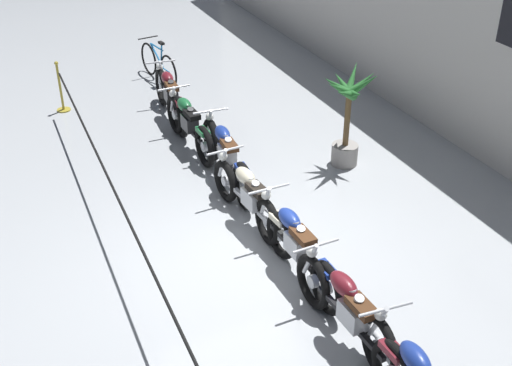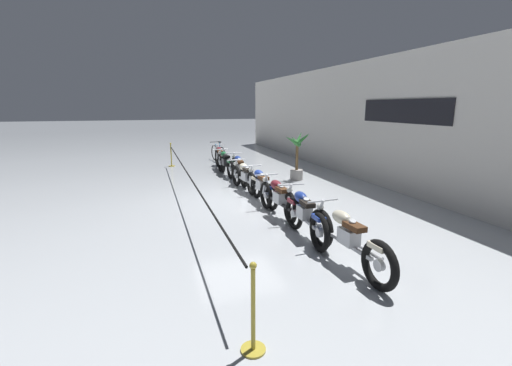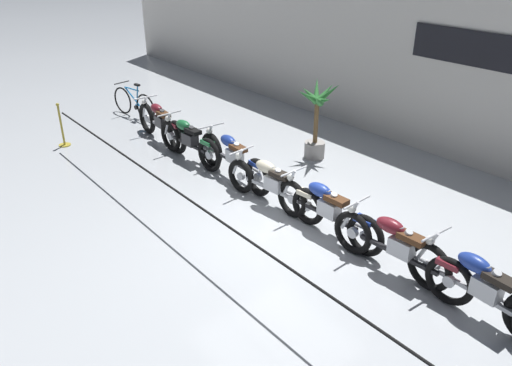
{
  "view_description": "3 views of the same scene",
  "coord_description": "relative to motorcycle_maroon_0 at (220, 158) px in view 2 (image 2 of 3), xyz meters",
  "views": [
    {
      "loc": [
        6.6,
        -2.6,
        5.37
      ],
      "look_at": [
        -0.92,
        0.66,
        0.58
      ],
      "focal_mm": 45.0,
      "sensor_mm": 36.0,
      "label": 1
    },
    {
      "loc": [
        9.35,
        -2.36,
        2.63
      ],
      "look_at": [
        1.28,
        0.2,
        0.72
      ],
      "focal_mm": 24.0,
      "sensor_mm": 36.0,
      "label": 2
    },
    {
      "loc": [
        5.39,
        -4.87,
        4.54
      ],
      "look_at": [
        -0.91,
        0.27,
        0.48
      ],
      "focal_mm": 35.0,
      "sensor_mm": 36.0,
      "label": 3
    }
  ],
  "objects": [
    {
      "name": "motorcycle_maroon_5",
      "position": [
        6.84,
        0.02,
        -0.01
      ],
      "size": [
        2.35,
        0.62,
        0.93
      ],
      "color": "black",
      "rests_on": "ground"
    },
    {
      "name": "motorcycle_maroon_0",
      "position": [
        0.0,
        0.0,
        0.0
      ],
      "size": [
        2.39,
        0.62,
        0.97
      ],
      "color": "black",
      "rests_on": "ground"
    },
    {
      "name": "stanchion_mid_left",
      "position": [
        11.05,
        -1.92,
        -0.12
      ],
      "size": [
        0.28,
        0.28,
        1.05
      ],
      "color": "gold",
      "rests_on": "ground"
    },
    {
      "name": "motorcycle_cream_3",
      "position": [
        4.11,
        -0.03,
        -0.03
      ],
      "size": [
        2.37,
        0.63,
        0.92
      ],
      "color": "black",
      "rests_on": "ground"
    },
    {
      "name": "motorcycle_blue_4",
      "position": [
        5.39,
        0.05,
        -0.02
      ],
      "size": [
        2.3,
        0.62,
        0.93
      ],
      "color": "black",
      "rests_on": "ground"
    },
    {
      "name": "ground_plane",
      "position": [
        4.82,
        -0.52,
        -0.48
      ],
      "size": [
        120.0,
        120.0,
        0.0
      ],
      "primitive_type": "plane",
      "color": "#B2B7BC"
    },
    {
      "name": "motorcycle_green_1",
      "position": [
        1.34,
        -0.07,
        -0.01
      ],
      "size": [
        2.22,
        0.62,
        0.95
      ],
      "color": "black",
      "rests_on": "ground"
    },
    {
      "name": "motorcycle_cream_7",
      "position": [
        9.55,
        0.16,
        -0.01
      ],
      "size": [
        2.38,
        0.62,
        0.96
      ],
      "color": "black",
      "rests_on": "ground"
    },
    {
      "name": "motorcycle_blue_6",
      "position": [
        8.09,
        0.06,
        -0.0
      ],
      "size": [
        2.33,
        0.62,
        0.95
      ],
      "color": "black",
      "rests_on": "ground"
    },
    {
      "name": "stanchion_far_left",
      "position": [
        3.39,
        -1.92,
        0.27
      ],
      "size": [
        12.25,
        0.28,
        1.05
      ],
      "color": "gold",
      "rests_on": "ground"
    },
    {
      "name": "potted_palm_left_of_row",
      "position": [
        2.99,
        2.21,
        0.45
      ],
      "size": [
        0.94,
        0.98,
        1.79
      ],
      "color": "gray",
      "rests_on": "ground"
    },
    {
      "name": "back_wall",
      "position": [
        4.82,
        4.6,
        1.62
      ],
      "size": [
        28.0,
        0.29,
        4.2
      ],
      "color": "silver",
      "rests_on": "ground"
    },
    {
      "name": "motorcycle_blue_2",
      "position": [
        2.73,
        0.12,
        -0.01
      ],
      "size": [
        2.45,
        0.62,
        0.96
      ],
      "color": "black",
      "rests_on": "ground"
    },
    {
      "name": "bicycle",
      "position": [
        -2.12,
        0.36,
        -0.08
      ],
      "size": [
        1.75,
        0.49,
        0.98
      ],
      "color": "black",
      "rests_on": "ground"
    }
  ]
}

